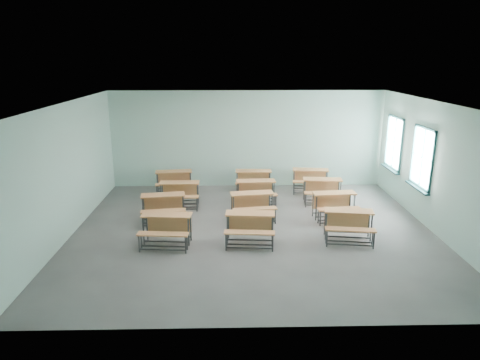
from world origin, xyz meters
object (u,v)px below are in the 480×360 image
object	(u,v)px
desk_unit_r0c0	(166,225)
desk_unit_r2c0	(179,191)
desk_unit_r2c1	(256,189)
desk_unit_r3c0	(174,179)
desk_unit_r3c1	(253,178)
desk_unit_r1c0	(163,204)
desk_unit_r3c2	(310,177)
desk_unit_r1c2	(335,202)
desk_unit_r2c2	(323,187)
desk_unit_r0c1	(250,224)
desk_unit_r1c1	(253,202)
desk_unit_r0c2	(349,221)

from	to	relation	value
desk_unit_r0c0	desk_unit_r2c0	size ratio (longest dim) A/B	1.04
desk_unit_r2c1	desk_unit_r3c0	xyz separation A→B (m)	(-2.56, 1.16, 0.00)
desk_unit_r0c0	desk_unit_r3c1	bearing A→B (deg)	65.12
desk_unit_r0c0	desk_unit_r2c1	distance (m)	3.57
desk_unit_r1c0	desk_unit_r3c2	xyz separation A→B (m)	(4.39, 2.55, 0.00)
desk_unit_r1c2	desk_unit_r2c2	size ratio (longest dim) A/B	1.01
desk_unit_r0c0	desk_unit_r0c1	size ratio (longest dim) A/B	1.00
desk_unit_r1c2	desk_unit_r3c2	size ratio (longest dim) A/B	0.98
desk_unit_r2c2	desk_unit_r2c0	bearing A→B (deg)	-172.37
desk_unit_r1c1	desk_unit_r1c2	size ratio (longest dim) A/B	1.02
desk_unit_r1c2	desk_unit_r0c1	bearing A→B (deg)	-152.95
desk_unit_r1c1	desk_unit_r3c0	xyz separation A→B (m)	(-2.40, 2.33, 0.00)
desk_unit_r0c2	desk_unit_r2c2	xyz separation A→B (m)	(-0.04, 2.74, 0.00)
desk_unit_r1c0	desk_unit_r1c1	xyz separation A→B (m)	(2.38, 0.10, 0.00)
desk_unit_r2c2	desk_unit_r3c0	size ratio (longest dim) A/B	0.98
desk_unit_r2c1	desk_unit_r1c0	bearing A→B (deg)	-156.36
desk_unit_r0c1	desk_unit_r1c1	size ratio (longest dim) A/B	0.97
desk_unit_r0c1	desk_unit_r1c0	size ratio (longest dim) A/B	0.97
desk_unit_r3c0	desk_unit_r3c2	xyz separation A→B (m)	(4.41, 0.12, 0.00)
desk_unit_r0c2	desk_unit_r2c2	bearing A→B (deg)	98.74
desk_unit_r0c1	desk_unit_r1c0	xyz separation A→B (m)	(-2.24, 1.45, 0.00)
desk_unit_r0c1	desk_unit_r1c2	distance (m)	2.80
desk_unit_r0c1	desk_unit_r2c0	world-z (taller)	same
desk_unit_r1c1	desk_unit_r2c2	distance (m)	2.53
desk_unit_r0c2	desk_unit_r3c2	distance (m)	3.90
desk_unit_r2c2	desk_unit_r3c0	distance (m)	4.68
desk_unit_r0c2	desk_unit_r1c1	xyz separation A→B (m)	(-2.21, 1.44, 0.00)
desk_unit_r1c0	desk_unit_r2c1	distance (m)	2.84
desk_unit_r0c0	desk_unit_r1c2	xyz separation A→B (m)	(4.31, 1.55, 0.00)
desk_unit_r2c0	desk_unit_r3c1	size ratio (longest dim) A/B	0.98
desk_unit_r2c1	desk_unit_r3c1	bearing A→B (deg)	87.77
desk_unit_r1c1	desk_unit_r2c1	world-z (taller)	same
desk_unit_r1c0	desk_unit_r1c2	size ratio (longest dim) A/B	1.02
desk_unit_r2c0	desk_unit_r3c0	size ratio (longest dim) A/B	0.94
desk_unit_r0c0	desk_unit_r0c1	distance (m)	1.95
desk_unit_r1c1	desk_unit_r2c0	bearing A→B (deg)	145.19
desk_unit_r1c1	desk_unit_r3c1	size ratio (longest dim) A/B	1.06
desk_unit_r1c0	desk_unit_r0c2	bearing A→B (deg)	-24.20
desk_unit_r3c2	desk_unit_r1c0	bearing A→B (deg)	-142.25
desk_unit_r2c0	desk_unit_r2c2	xyz separation A→B (m)	(4.25, 0.25, 0.00)
desk_unit_r1c2	desk_unit_r2c0	distance (m)	4.44
desk_unit_r1c0	desk_unit_r2c0	xyz separation A→B (m)	(0.30, 1.15, 0.00)
desk_unit_r1c0	desk_unit_r1c2	bearing A→B (deg)	-7.26
desk_unit_r3c1	desk_unit_r1c2	bearing A→B (deg)	-47.00
desk_unit_r1c0	desk_unit_r2c0	bearing A→B (deg)	67.58
desk_unit_r0c0	desk_unit_r1c2	world-z (taller)	same
desk_unit_r0c2	desk_unit_r1c2	distance (m)	1.39
desk_unit_r0c0	desk_unit_r3c2	world-z (taller)	same
desk_unit_r1c0	desk_unit_r3c2	bearing A→B (deg)	22.24
desk_unit_r0c1	desk_unit_r3c0	xyz separation A→B (m)	(-2.26, 3.88, 0.00)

